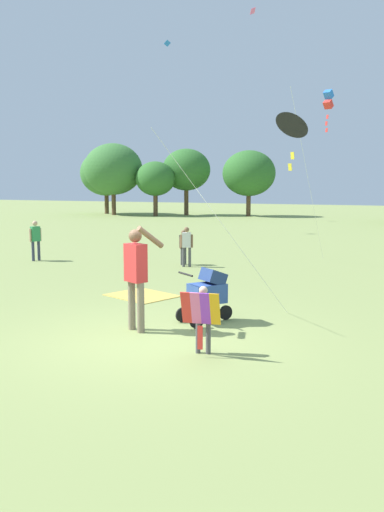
% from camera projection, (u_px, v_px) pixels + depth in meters
% --- Properties ---
extents(ground_plane, '(120.00, 120.00, 0.00)m').
position_uv_depth(ground_plane, '(156.00, 339.00, 9.06)').
color(ground_plane, '#849351').
extents(treeline_distant, '(39.10, 7.12, 6.52)m').
position_uv_depth(treeline_distant, '(292.00, 169.00, 39.40)').
color(treeline_distant, brown).
rests_on(treeline_distant, ground).
extents(child_with_butterfly_kite, '(0.61, 0.40, 1.05)m').
position_uv_depth(child_with_butterfly_kite, '(203.00, 313.00, 8.16)').
color(child_with_butterfly_kite, '#4C4C51').
rests_on(child_with_butterfly_kite, ground).
extents(person_adult_flyer, '(0.71, 0.53, 1.88)m').
position_uv_depth(person_adult_flyer, '(136.00, 270.00, 9.40)').
color(person_adult_flyer, '#7F705B').
rests_on(person_adult_flyer, ground).
extents(stroller, '(0.90, 1.05, 1.03)m').
position_uv_depth(stroller, '(208.00, 291.00, 10.04)').
color(stroller, black).
rests_on(stroller, ground).
extents(kite_adult_black, '(2.29, 2.63, 3.96)m').
position_uv_depth(kite_adult_black, '(291.00, 127.00, 10.36)').
color(kite_adult_black, black).
rests_on(kite_adult_black, ground).
extents(kite_orange_delta, '(0.51, 4.12, 5.72)m').
position_uv_depth(kite_orange_delta, '(328.00, 101.00, 18.06)').
color(kite_orange_delta, blue).
rests_on(kite_orange_delta, ground).
extents(person_red_shirt, '(0.38, 0.24, 1.25)m').
position_uv_depth(person_red_shirt, '(187.00, 243.00, 16.81)').
color(person_red_shirt, '#4C4C51').
rests_on(person_red_shirt, ground).
extents(person_kid_running, '(0.28, 0.40, 1.35)m').
position_uv_depth(person_kid_running, '(35.00, 237.00, 18.13)').
color(person_kid_running, '#33384C').
rests_on(person_kid_running, ground).
extents(person_back_turned, '(0.20, 0.35, 1.12)m').
position_uv_depth(person_back_turned, '(183.00, 244.00, 17.24)').
color(person_back_turned, '#4C4C51').
rests_on(person_back_turned, ground).
extents(picnic_blanket, '(1.79, 1.62, 0.02)m').
position_uv_depth(picnic_blanket, '(142.00, 295.00, 12.53)').
color(picnic_blanket, gold).
rests_on(picnic_blanket, ground).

